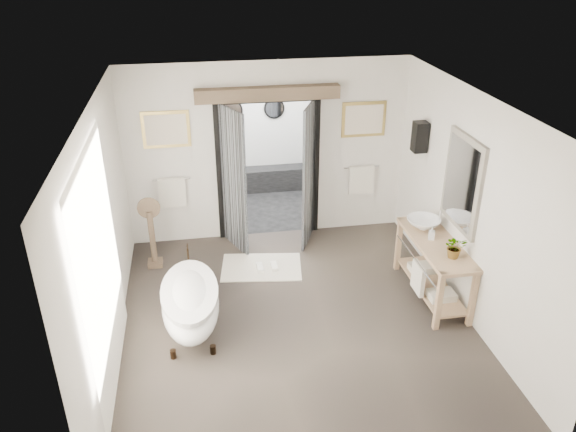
% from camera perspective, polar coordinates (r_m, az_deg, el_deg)
% --- Properties ---
extents(ground_plane, '(5.00, 5.00, 0.00)m').
position_cam_1_polar(ground_plane, '(7.51, 0.79, -10.60)').
color(ground_plane, '#4C4239').
extents(room_shell, '(4.52, 5.02, 2.91)m').
position_cam_1_polar(room_shell, '(6.44, 0.78, 1.99)').
color(room_shell, silver).
rests_on(room_shell, ground_plane).
extents(shower_room, '(2.22, 2.01, 2.51)m').
position_cam_1_polar(shower_room, '(10.58, -3.13, 6.44)').
color(shower_room, black).
rests_on(shower_room, ground_plane).
extents(back_wall_dressing, '(3.82, 0.77, 2.52)m').
position_cam_1_polar(back_wall_dressing, '(8.79, -1.91, 6.77)').
color(back_wall_dressing, black).
rests_on(back_wall_dressing, ground_plane).
extents(clawfoot_tub, '(0.72, 1.61, 0.79)m').
position_cam_1_polar(clawfoot_tub, '(7.29, -9.89, -8.61)').
color(clawfoot_tub, black).
rests_on(clawfoot_tub, ground_plane).
extents(vanity, '(0.57, 1.60, 0.85)m').
position_cam_1_polar(vanity, '(7.97, 14.44, -4.79)').
color(vanity, tan).
rests_on(vanity, ground_plane).
extents(pedestal_mirror, '(0.34, 0.22, 1.14)m').
position_cam_1_polar(pedestal_mirror, '(8.67, -13.63, -2.09)').
color(pedestal_mirror, brown).
rests_on(pedestal_mirror, ground_plane).
extents(rug, '(1.30, 0.96, 0.01)m').
position_cam_1_polar(rug, '(8.62, -2.71, -5.20)').
color(rug, beige).
rests_on(rug, ground_plane).
extents(slippers, '(0.31, 0.24, 0.05)m').
position_cam_1_polar(slippers, '(8.57, -2.14, -5.15)').
color(slippers, white).
rests_on(slippers, rug).
extents(basin, '(0.55, 0.55, 0.16)m').
position_cam_1_polar(basin, '(8.08, 13.59, -0.76)').
color(basin, white).
rests_on(basin, vanity).
extents(plant, '(0.32, 0.29, 0.30)m').
position_cam_1_polar(plant, '(7.44, 16.62, -3.03)').
color(plant, gray).
rests_on(plant, vanity).
extents(soap_bottle_a, '(0.11, 0.11, 0.18)m').
position_cam_1_polar(soap_bottle_a, '(7.83, 14.39, -1.71)').
color(soap_bottle_a, gray).
rests_on(soap_bottle_a, vanity).
extents(soap_bottle_b, '(0.15, 0.15, 0.15)m').
position_cam_1_polar(soap_bottle_b, '(8.27, 12.57, -0.03)').
color(soap_bottle_b, gray).
rests_on(soap_bottle_b, vanity).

